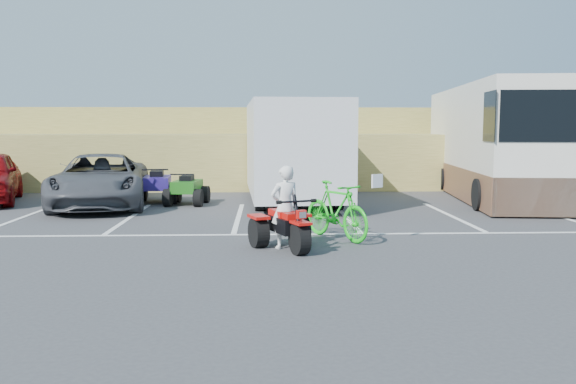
{
  "coord_description": "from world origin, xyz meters",
  "views": [
    {
      "loc": [
        0.64,
        -10.2,
        2.21
      ],
      "look_at": [
        1.1,
        1.42,
        1.0
      ],
      "focal_mm": 38.0,
      "sensor_mm": 36.0,
      "label": 1
    }
  ],
  "objects_px": {
    "cargo_trailer": "(293,149)",
    "quad_atv_blue": "(157,202)",
    "green_dirt_bike": "(336,210)",
    "grey_pickup": "(101,180)",
    "rv_motorhome": "(493,150)",
    "red_trike_atv": "(288,250)",
    "rider": "(285,207)",
    "quad_atv_green": "(187,205)"
  },
  "relations": [
    {
      "from": "grey_pickup",
      "to": "rv_motorhome",
      "type": "xyz_separation_m",
      "value": [
        12.01,
        1.91,
        0.77
      ]
    },
    {
      "from": "cargo_trailer",
      "to": "quad_atv_blue",
      "type": "bearing_deg",
      "value": 171.76
    },
    {
      "from": "rider",
      "to": "green_dirt_bike",
      "type": "bearing_deg",
      "value": -160.91
    },
    {
      "from": "red_trike_atv",
      "to": "quad_atv_green",
      "type": "relative_size",
      "value": 1.02
    },
    {
      "from": "green_dirt_bike",
      "to": "grey_pickup",
      "type": "relative_size",
      "value": 0.36
    },
    {
      "from": "cargo_trailer",
      "to": "green_dirt_bike",
      "type": "bearing_deg",
      "value": -87.55
    },
    {
      "from": "green_dirt_bike",
      "to": "quad_atv_blue",
      "type": "height_order",
      "value": "green_dirt_bike"
    },
    {
      "from": "rider",
      "to": "grey_pickup",
      "type": "relative_size",
      "value": 0.29
    },
    {
      "from": "grey_pickup",
      "to": "rv_motorhome",
      "type": "distance_m",
      "value": 12.18
    },
    {
      "from": "green_dirt_bike",
      "to": "quad_atv_blue",
      "type": "distance_m",
      "value": 7.89
    },
    {
      "from": "rv_motorhome",
      "to": "quad_atv_blue",
      "type": "relative_size",
      "value": 6.11
    },
    {
      "from": "green_dirt_bike",
      "to": "cargo_trailer",
      "type": "bearing_deg",
      "value": 63.67
    },
    {
      "from": "rider",
      "to": "grey_pickup",
      "type": "distance_m",
      "value": 8.05
    },
    {
      "from": "quad_atv_blue",
      "to": "cargo_trailer",
      "type": "bearing_deg",
      "value": -10.34
    },
    {
      "from": "red_trike_atv",
      "to": "rider",
      "type": "distance_m",
      "value": 0.78
    },
    {
      "from": "red_trike_atv",
      "to": "cargo_trailer",
      "type": "xyz_separation_m",
      "value": [
        0.43,
        6.99,
        1.61
      ]
    },
    {
      "from": "rider",
      "to": "green_dirt_bike",
      "type": "distance_m",
      "value": 1.39
    },
    {
      "from": "rider",
      "to": "rv_motorhome",
      "type": "height_order",
      "value": "rv_motorhome"
    },
    {
      "from": "red_trike_atv",
      "to": "rv_motorhome",
      "type": "height_order",
      "value": "rv_motorhome"
    },
    {
      "from": "green_dirt_bike",
      "to": "grey_pickup",
      "type": "bearing_deg",
      "value": 106.55
    },
    {
      "from": "quad_atv_green",
      "to": "red_trike_atv",
      "type": "bearing_deg",
      "value": -61.86
    },
    {
      "from": "grey_pickup",
      "to": "quad_atv_blue",
      "type": "relative_size",
      "value": 3.31
    },
    {
      "from": "red_trike_atv",
      "to": "green_dirt_bike",
      "type": "distance_m",
      "value": 1.55
    },
    {
      "from": "red_trike_atv",
      "to": "grey_pickup",
      "type": "height_order",
      "value": "grey_pickup"
    },
    {
      "from": "rider",
      "to": "cargo_trailer",
      "type": "height_order",
      "value": "cargo_trailer"
    },
    {
      "from": "rider",
      "to": "rv_motorhome",
      "type": "distance_m",
      "value": 10.8
    },
    {
      "from": "rv_motorhome",
      "to": "quad_atv_blue",
      "type": "xyz_separation_m",
      "value": [
        -10.58,
        -0.98,
        -1.51
      ]
    },
    {
      "from": "quad_atv_green",
      "to": "quad_atv_blue",
      "type": "bearing_deg",
      "value": 155.59
    },
    {
      "from": "green_dirt_bike",
      "to": "rv_motorhome",
      "type": "xyz_separation_m",
      "value": [
        5.93,
        7.32,
        0.93
      ]
    },
    {
      "from": "grey_pickup",
      "to": "green_dirt_bike",
      "type": "bearing_deg",
      "value": -50.2
    },
    {
      "from": "green_dirt_bike",
      "to": "grey_pickup",
      "type": "xyz_separation_m",
      "value": [
        -6.08,
        5.4,
        0.16
      ]
    },
    {
      "from": "grey_pickup",
      "to": "quad_atv_green",
      "type": "bearing_deg",
      "value": -0.17
    },
    {
      "from": "green_dirt_bike",
      "to": "grey_pickup",
      "type": "distance_m",
      "value": 8.14
    },
    {
      "from": "rider",
      "to": "quad_atv_green",
      "type": "height_order",
      "value": "rider"
    },
    {
      "from": "grey_pickup",
      "to": "quad_atv_green",
      "type": "height_order",
      "value": "grey_pickup"
    },
    {
      "from": "rider",
      "to": "rv_motorhome",
      "type": "relative_size",
      "value": 0.16
    },
    {
      "from": "rider",
      "to": "cargo_trailer",
      "type": "distance_m",
      "value": 6.92
    },
    {
      "from": "grey_pickup",
      "to": "red_trike_atv",
      "type": "bearing_deg",
      "value": -60.25
    },
    {
      "from": "cargo_trailer",
      "to": "quad_atv_blue",
      "type": "distance_m",
      "value": 4.4
    },
    {
      "from": "green_dirt_bike",
      "to": "cargo_trailer",
      "type": "height_order",
      "value": "cargo_trailer"
    },
    {
      "from": "green_dirt_bike",
      "to": "rv_motorhome",
      "type": "height_order",
      "value": "rv_motorhome"
    },
    {
      "from": "grey_pickup",
      "to": "quad_atv_green",
      "type": "distance_m",
      "value": 2.53
    }
  ]
}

